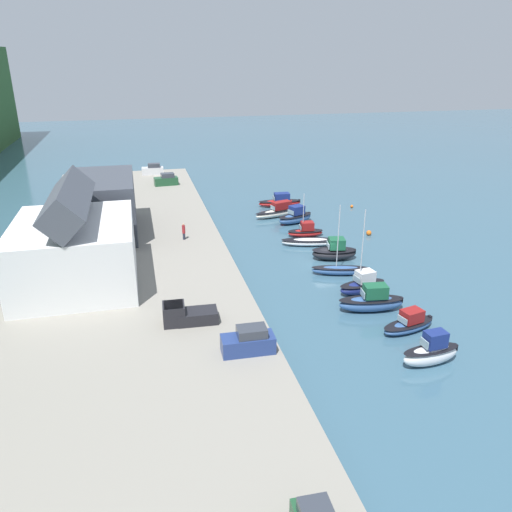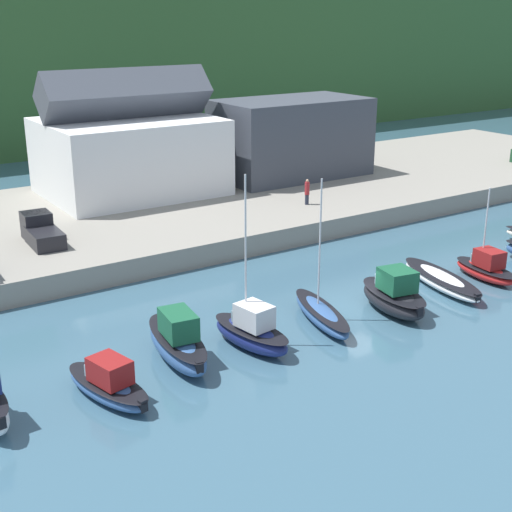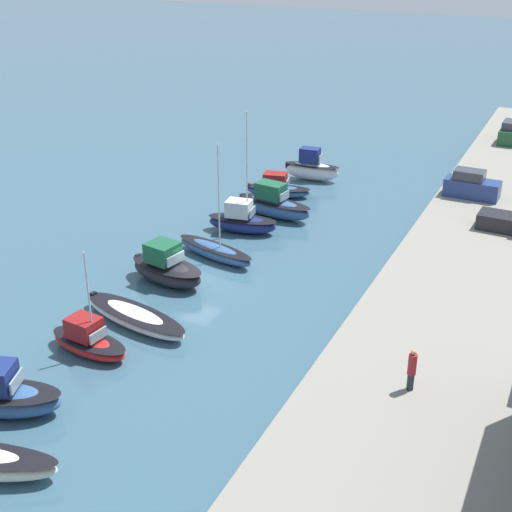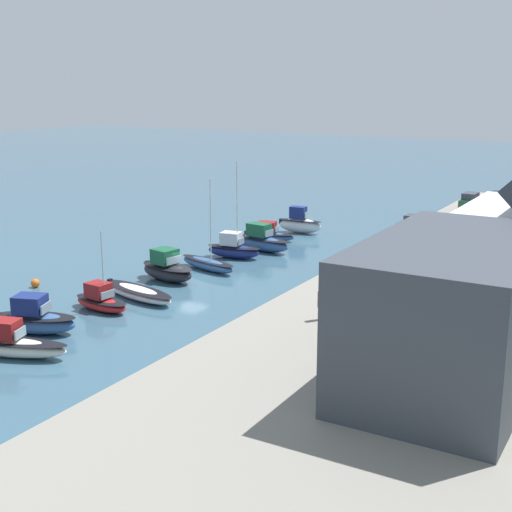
{
  "view_description": "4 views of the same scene",
  "coord_description": "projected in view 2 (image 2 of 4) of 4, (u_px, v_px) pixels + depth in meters",
  "views": [
    {
      "loc": [
        -52.3,
        21.35,
        23.41
      ],
      "look_at": [
        -1.86,
        9.1,
        2.6
      ],
      "focal_mm": 35.0,
      "sensor_mm": 36.0,
      "label": 1
    },
    {
      "loc": [
        -27.12,
        -29.43,
        16.8
      ],
      "look_at": [
        -3.69,
        5.83,
        2.28
      ],
      "focal_mm": 50.0,
      "sensor_mm": 36.0,
      "label": 2
    },
    {
      "loc": [
        35.94,
        21.44,
        21.17
      ],
      "look_at": [
        -0.49,
        4.06,
        2.34
      ],
      "focal_mm": 50.0,
      "sensor_mm": 36.0,
      "label": 3
    },
    {
      "loc": [
        48.0,
        34.46,
        16.61
      ],
      "look_at": [
        -2.32,
        5.18,
        2.25
      ],
      "focal_mm": 50.0,
      "sensor_mm": 36.0,
      "label": 4
    }
  ],
  "objects": [
    {
      "name": "quay_promenade",
      "position": [
        178.0,
        209.0,
        61.04
      ],
      "size": [
        103.71,
        24.21,
        1.63
      ],
      "color": "gray",
      "rests_on": "ground_plane"
    },
    {
      "name": "harbor_clubhouse",
      "position": [
        129.0,
        149.0,
        62.01
      ],
      "size": [
        14.69,
        11.62,
        10.79
      ],
      "color": "white",
      "rests_on": "quay_promenade"
    },
    {
      "name": "moored_boat_6",
      "position": [
        441.0,
        280.0,
        45.76
      ],
      "size": [
        3.69,
        8.04,
        0.91
      ],
      "rotation": [
        0.0,
        0.0,
        -0.22
      ],
      "color": "white",
      "rests_on": "ground_plane"
    },
    {
      "name": "yacht_club_building",
      "position": [
        291.0,
        138.0,
        68.65
      ],
      "size": [
        14.48,
        8.0,
        7.39
      ],
      "color": "#3D424C",
      "rests_on": "quay_promenade"
    },
    {
      "name": "moored_boat_4",
      "position": [
        321.0,
        314.0,
        40.44
      ],
      "size": [
        3.22,
        6.83,
        8.31
      ],
      "rotation": [
        0.0,
        0.0,
        -0.26
      ],
      "color": "#33568E",
      "rests_on": "ground_plane"
    },
    {
      "name": "person_on_quay",
      "position": [
        307.0,
        192.0,
        58.97
      ],
      "size": [
        0.4,
        0.4,
        2.14
      ],
      "color": "#232838",
      "rests_on": "quay_promenade"
    },
    {
      "name": "moored_boat_2",
      "position": [
        177.0,
        342.0,
        35.95
      ],
      "size": [
        2.86,
        6.74,
        2.76
      ],
      "rotation": [
        0.0,
        0.0,
        -0.13
      ],
      "color": "#33568E",
      "rests_on": "ground_plane"
    },
    {
      "name": "moored_boat_1",
      "position": [
        108.0,
        384.0,
        32.48
      ],
      "size": [
        3.07,
        5.83,
        2.06
      ],
      "rotation": [
        0.0,
        0.0,
        0.23
      ],
      "color": "#33568E",
      "rests_on": "ground_plane"
    },
    {
      "name": "moored_boat_7",
      "position": [
        486.0,
        268.0,
        47.13
      ],
      "size": [
        2.46,
        5.17,
        6.11
      ],
      "rotation": [
        0.0,
        0.0,
        -0.11
      ],
      "color": "red",
      "rests_on": "ground_plane"
    },
    {
      "name": "pickup_truck_1",
      "position": [
        41.0,
        231.0,
        49.42
      ],
      "size": [
        2.18,
        4.82,
        1.9
      ],
      "rotation": [
        0.0,
        0.0,
        -0.05
      ],
      "color": "black",
      "rests_on": "quay_promenade"
    },
    {
      "name": "ground_plane",
      "position": [
        360.0,
        307.0,
        42.83
      ],
      "size": [
        320.0,
        320.0,
        0.0
      ],
      "primitive_type": "plane",
      "color": "#385B70"
    },
    {
      "name": "moored_boat_3",
      "position": [
        251.0,
        332.0,
        37.36
      ],
      "size": [
        2.72,
        5.56,
        9.26
      ],
      "rotation": [
        0.0,
        0.0,
        0.15
      ],
      "color": "navy",
      "rests_on": "ground_plane"
    },
    {
      "name": "moored_boat_5",
      "position": [
        394.0,
        296.0,
        41.83
      ],
      "size": [
        3.38,
        5.84,
        2.73
      ],
      "rotation": [
        0.0,
        0.0,
        -0.18
      ],
      "color": "black",
      "rests_on": "ground_plane"
    }
  ]
}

